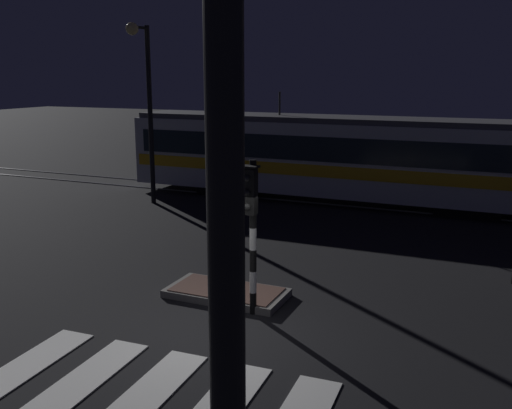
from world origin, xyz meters
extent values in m
plane|color=black|center=(0.00, 0.00, 0.00)|extent=(120.00, 120.00, 0.00)
cube|color=#59595E|center=(0.00, 11.67, 0.01)|extent=(80.00, 0.12, 0.03)
cube|color=#59595E|center=(0.00, 13.10, 0.01)|extent=(80.00, 0.12, 0.03)
cube|color=silver|center=(-2.37, -2.75, 0.01)|extent=(0.85, 3.65, 0.02)
cube|color=silver|center=(-1.19, -2.70, 0.01)|extent=(0.85, 3.65, 0.02)
cube|color=silver|center=(0.00, -2.65, 0.01)|extent=(0.85, 3.65, 0.02)
cube|color=slate|center=(-0.70, 1.87, 0.08)|extent=(2.62, 1.29, 0.16)
cube|color=brown|center=(-0.70, 1.87, 0.17)|extent=(2.36, 1.16, 0.02)
cylinder|color=black|center=(0.22, 1.26, 0.23)|extent=(0.14, 0.14, 0.46)
cylinder|color=white|center=(0.22, 1.26, 0.68)|extent=(0.14, 0.14, 0.46)
cylinder|color=black|center=(0.22, 1.26, 1.14)|extent=(0.14, 0.14, 0.46)
cylinder|color=white|center=(0.22, 1.26, 1.59)|extent=(0.14, 0.14, 0.46)
cylinder|color=black|center=(0.22, 1.26, 2.05)|extent=(0.14, 0.14, 0.46)
cylinder|color=white|center=(0.22, 1.26, 2.51)|extent=(0.14, 0.14, 0.46)
cylinder|color=black|center=(0.22, 1.26, 2.96)|extent=(0.14, 0.14, 0.46)
cube|color=black|center=(0.22, 1.09, 2.59)|extent=(0.28, 0.20, 0.90)
sphere|color=black|center=(0.22, 0.98, 2.87)|extent=(0.14, 0.14, 0.14)
sphere|color=black|center=(0.22, 0.98, 2.59)|extent=(0.14, 0.14, 0.14)
sphere|color=black|center=(0.22, 0.98, 2.31)|extent=(0.14, 0.14, 0.14)
cube|color=black|center=(0.22, 1.09, 3.08)|extent=(0.36, 0.24, 0.04)
cylinder|color=black|center=(3.54, -6.57, 3.32)|extent=(0.18, 0.18, 6.64)
cylinder|color=black|center=(-7.51, 9.32, 3.26)|extent=(0.18, 0.18, 6.52)
cylinder|color=black|center=(-7.51, 8.87, 6.42)|extent=(0.10, 0.90, 0.10)
sphere|color=#F9E08C|center=(-7.51, 8.42, 6.34)|extent=(0.44, 0.44, 0.44)
cube|color=silver|center=(-1.02, 12.39, 1.70)|extent=(17.00, 2.50, 2.70)
cube|color=yellow|center=(-1.02, 11.12, 1.35)|extent=(16.66, 0.04, 0.44)
cube|color=yellow|center=(-1.02, 13.66, 1.35)|extent=(16.66, 0.04, 0.44)
cube|color=black|center=(-1.02, 11.12, 2.15)|extent=(16.15, 0.03, 0.90)
cube|color=#4C4C51|center=(-1.02, 12.39, 3.15)|extent=(16.66, 2.30, 0.20)
cylinder|color=#262628|center=(-3.57, 12.39, 3.65)|extent=(0.08, 0.08, 1.00)
cube|color=black|center=(3.66, 12.39, 0.17)|extent=(2.20, 2.00, 0.35)
cube|color=black|center=(-5.69, 12.39, 0.17)|extent=(2.20, 2.00, 0.35)
camera|label=1|loc=(4.71, -8.90, 4.82)|focal=40.53mm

